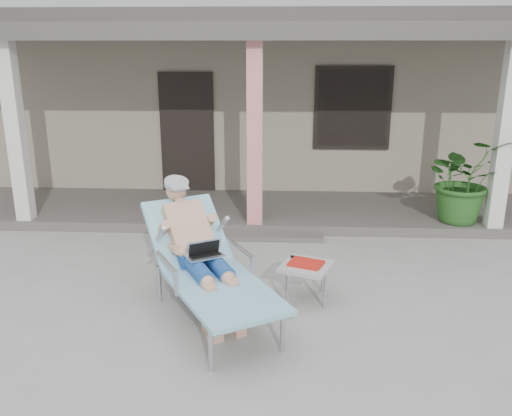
{
  "coord_description": "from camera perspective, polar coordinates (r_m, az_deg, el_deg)",
  "views": [
    {
      "loc": [
        0.41,
        -5.55,
        2.73
      ],
      "look_at": [
        0.1,
        0.6,
        0.85
      ],
      "focal_mm": 38.0,
      "sensor_mm": 36.0,
      "label": 1
    }
  ],
  "objects": [
    {
      "name": "house",
      "position": [
        12.09,
        0.99,
        11.93
      ],
      "size": [
        10.4,
        5.4,
        3.3
      ],
      "color": "gray",
      "rests_on": "ground"
    },
    {
      "name": "potted_palm",
      "position": [
        8.6,
        21.07,
        2.81
      ],
      "size": [
        1.26,
        1.13,
        1.28
      ],
      "primitive_type": "imported",
      "rotation": [
        0.0,
        0.0,
        0.12
      ],
      "color": "#26591E",
      "rests_on": "porch_deck"
    },
    {
      "name": "porch_deck",
      "position": [
        8.96,
        0.17,
        -0.26
      ],
      "size": [
        10.0,
        2.0,
        0.15
      ],
      "primitive_type": "cube",
      "color": "#605B56",
      "rests_on": "ground"
    },
    {
      "name": "lounger",
      "position": [
        5.55,
        -5.71,
        -2.78
      ],
      "size": [
        1.73,
        2.2,
        1.4
      ],
      "rotation": [
        0.0,
        0.0,
        0.52
      ],
      "color": "#B7B7BC",
      "rests_on": "ground"
    },
    {
      "name": "porch_overhang",
      "position": [
        8.5,
        0.16,
        17.38
      ],
      "size": [
        10.0,
        2.3,
        2.85
      ],
      "color": "silver",
      "rests_on": "porch_deck"
    },
    {
      "name": "side_table",
      "position": [
        5.96,
        5.28,
        -6.31
      ],
      "size": [
        0.65,
        0.65,
        0.45
      ],
      "rotation": [
        0.0,
        0.0,
        -0.38
      ],
      "color": "#B2B1AD",
      "rests_on": "ground"
    },
    {
      "name": "porch_step",
      "position": [
        7.88,
        -0.23,
        -2.99
      ],
      "size": [
        2.0,
        0.3,
        0.07
      ],
      "primitive_type": "cube",
      "color": "#605B56",
      "rests_on": "ground"
    },
    {
      "name": "ground",
      "position": [
        6.19,
        -1.18,
        -9.16
      ],
      "size": [
        60.0,
        60.0,
        0.0
      ],
      "primitive_type": "plane",
      "color": "#9E9E99",
      "rests_on": "ground"
    }
  ]
}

